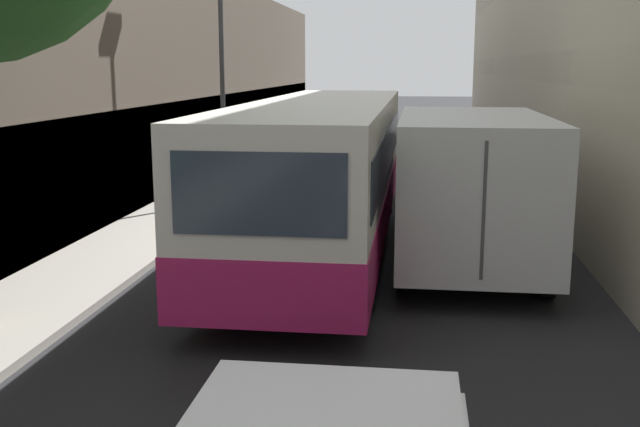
% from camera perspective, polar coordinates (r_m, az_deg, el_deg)
% --- Properties ---
extents(ground_plane, '(150.00, 150.00, 0.00)m').
position_cam_1_polar(ground_plane, '(14.25, 2.86, -3.07)').
color(ground_plane, '#232326').
extents(sidewalk_left, '(2.00, 60.00, 0.13)m').
position_cam_1_polar(sidewalk_left, '(15.26, -14.27, -2.21)').
color(sidewalk_left, '#9E998E').
rests_on(sidewalk_left, ground_plane).
extents(building_left_shopfront, '(2.40, 60.00, 6.38)m').
position_cam_1_polar(building_left_shopfront, '(15.79, -21.94, 8.17)').
color(building_left_shopfront, '#51473D').
rests_on(building_left_shopfront, ground_plane).
extents(bus, '(2.54, 11.89, 2.86)m').
position_cam_1_polar(bus, '(14.44, 0.26, 3.32)').
color(bus, silver).
rests_on(bus, ground_plane).
extents(box_truck, '(2.42, 7.27, 2.69)m').
position_cam_1_polar(box_truck, '(13.98, 11.17, 2.72)').
color(box_truck, silver).
rests_on(box_truck, ground_plane).
extents(panel_van, '(1.88, 4.74, 1.82)m').
position_cam_1_polar(panel_van, '(26.23, 3.09, 5.74)').
color(panel_van, navy).
rests_on(panel_van, ground_plane).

